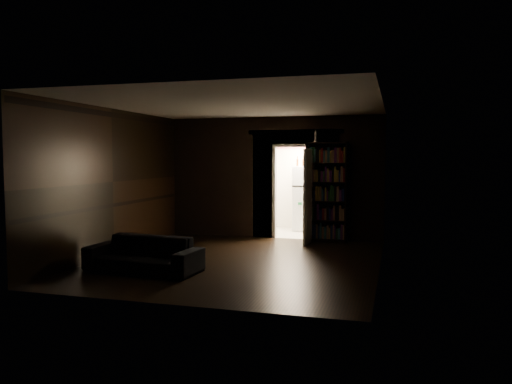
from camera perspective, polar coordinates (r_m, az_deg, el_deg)
ground at (r=9.07m, az=-2.20°, el=-7.91°), size 5.50×5.50×0.00m
room_walls at (r=9.91m, az=-0.36°, el=2.90°), size 5.02×5.61×2.84m
kitchen_alcove at (r=12.53m, az=5.46°, el=0.95°), size 2.20×1.80×2.60m
sofa at (r=8.46m, az=-12.77°, el=-6.34°), size 1.98×0.99×0.74m
bookshelf at (r=11.12m, az=8.03°, el=-0.02°), size 0.95×0.66×2.20m
refrigerator at (r=12.78m, az=6.07°, el=-0.73°), size 0.93×0.89×1.65m
door at (r=10.94m, az=6.15°, el=-0.47°), size 0.15×0.85×2.05m
figurine at (r=11.18m, az=6.85°, el=6.35°), size 0.10×0.10×0.27m
bottles at (r=12.72m, az=5.75°, el=3.53°), size 0.59×0.32×0.25m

